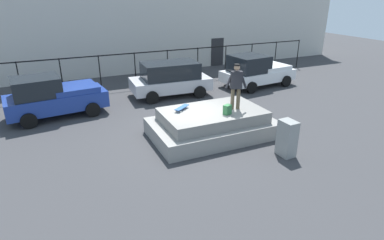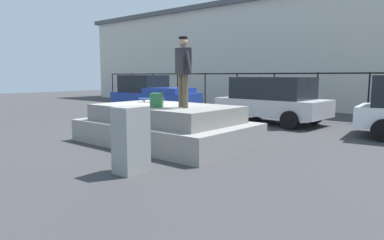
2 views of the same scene
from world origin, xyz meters
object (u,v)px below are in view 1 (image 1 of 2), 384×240
object	(u,v)px
skateboard	(182,108)
car_white_pickup_far	(256,71)
backpack	(227,110)
utility_box	(287,138)
skateboarder	(236,84)
car_silver_hatchback_mid	(170,78)
car_blue_pickup_near	(53,96)

from	to	relation	value
skateboard	car_white_pickup_far	bearing A→B (deg)	35.01
backpack	utility_box	world-z (taller)	backpack
skateboarder	car_silver_hatchback_mid	bearing A→B (deg)	94.68
car_silver_hatchback_mid	utility_box	size ratio (longest dim) A/B	3.34
skateboard	car_white_pickup_far	size ratio (longest dim) A/B	0.17
car_silver_hatchback_mid	utility_box	bearing A→B (deg)	-81.81
car_white_pickup_far	utility_box	distance (m)	8.58
skateboarder	car_silver_hatchback_mid	distance (m)	5.81
skateboard	car_white_pickup_far	xyz separation A→B (m)	(6.58, 4.61, -0.23)
backpack	skateboarder	bearing A→B (deg)	-165.89
skateboarder	car_blue_pickup_near	world-z (taller)	skateboarder
car_silver_hatchback_mid	car_blue_pickup_near	bearing A→B (deg)	-172.64
backpack	car_silver_hatchback_mid	world-z (taller)	car_silver_hatchback_mid
car_blue_pickup_near	utility_box	bearing A→B (deg)	-46.09
skateboarder	car_blue_pickup_near	bearing A→B (deg)	141.69
car_white_pickup_far	skateboard	bearing A→B (deg)	-144.99
car_silver_hatchback_mid	car_white_pickup_far	bearing A→B (deg)	-3.98
skateboard	backpack	distance (m)	1.73
skateboarder	car_white_pickup_far	size ratio (longest dim) A/B	0.39
car_blue_pickup_near	car_silver_hatchback_mid	distance (m)	5.83
skateboard	backpack	size ratio (longest dim) A/B	2.06
backpack	car_blue_pickup_near	distance (m)	7.79
car_silver_hatchback_mid	skateboarder	bearing A→B (deg)	-85.32
car_silver_hatchback_mid	car_white_pickup_far	xyz separation A→B (m)	(5.16, -0.36, -0.03)
car_silver_hatchback_mid	utility_box	distance (m)	8.03
skateboard	backpack	bearing A→B (deg)	-39.27
skateboarder	car_blue_pickup_near	size ratio (longest dim) A/B	0.40
car_silver_hatchback_mid	utility_box	world-z (taller)	car_silver_hatchback_mid
skateboard	car_blue_pickup_near	distance (m)	6.07
backpack	car_white_pickup_far	xyz separation A→B (m)	(5.25, 5.70, -0.31)
skateboarder	utility_box	world-z (taller)	skateboarder
backpack	car_silver_hatchback_mid	xyz separation A→B (m)	(0.09, 6.06, -0.28)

